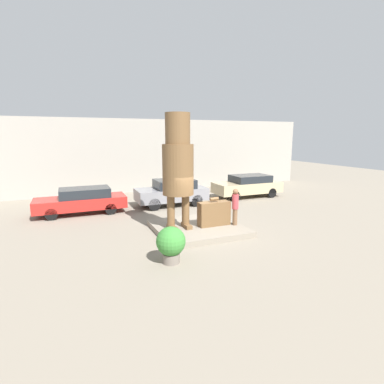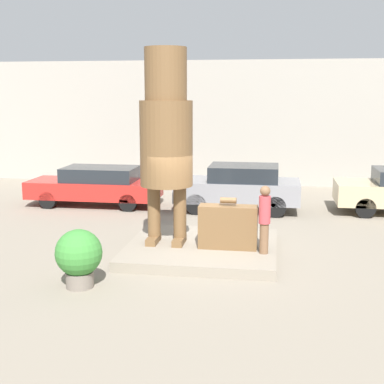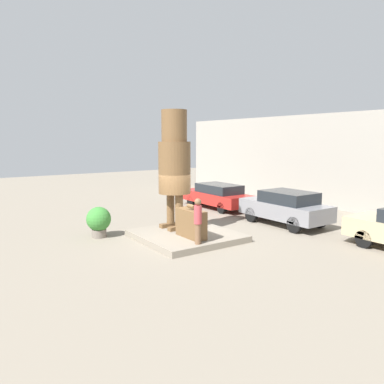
% 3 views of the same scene
% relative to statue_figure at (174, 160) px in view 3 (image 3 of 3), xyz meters
% --- Properties ---
extents(ground_plane, '(60.00, 60.00, 0.00)m').
position_rel_statue_figure_xyz_m(ground_plane, '(0.90, -0.03, -3.07)').
color(ground_plane, gray).
extents(pedestal, '(3.72, 3.60, 0.24)m').
position_rel_statue_figure_xyz_m(pedestal, '(0.90, -0.03, -2.95)').
color(pedestal, gray).
rests_on(pedestal, ground_plane).
extents(building_backdrop, '(28.00, 0.60, 5.36)m').
position_rel_statue_figure_xyz_m(building_backdrop, '(0.90, 10.59, -0.39)').
color(building_backdrop, gray).
rests_on(building_backdrop, ground_plane).
extents(statue_figure, '(1.31, 1.31, 4.84)m').
position_rel_statue_figure_xyz_m(statue_figure, '(0.00, 0.00, 0.00)').
color(statue_figure, brown).
rests_on(statue_figure, pedestal).
extents(giant_suitcase, '(1.43, 0.48, 1.26)m').
position_rel_statue_figure_xyz_m(giant_suitcase, '(1.58, -0.26, -2.29)').
color(giant_suitcase, brown).
rests_on(giant_suitcase, pedestal).
extents(tourist, '(0.28, 0.28, 1.63)m').
position_rel_statue_figure_xyz_m(tourist, '(2.46, -0.58, -1.93)').
color(tourist, brown).
rests_on(tourist, pedestal).
extents(parked_car_red, '(4.67, 1.74, 1.39)m').
position_rel_statue_figure_xyz_m(parked_car_red, '(-3.64, 5.11, -2.33)').
color(parked_car_red, '#B2231E').
rests_on(parked_car_red, ground_plane).
extents(parked_car_grey, '(4.19, 1.87, 1.57)m').
position_rel_statue_figure_xyz_m(parked_car_grey, '(1.47, 5.07, -2.23)').
color(parked_car_grey, gray).
rests_on(parked_car_grey, ground_plane).
extents(planter_pot, '(0.98, 0.98, 1.24)m').
position_rel_statue_figure_xyz_m(planter_pot, '(-1.29, -2.79, -2.38)').
color(planter_pot, '#70665B').
rests_on(planter_pot, ground_plane).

